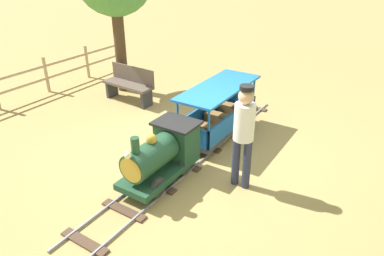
{
  "coord_description": "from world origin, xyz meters",
  "views": [
    {
      "loc": [
        -2.9,
        4.64,
        3.26
      ],
      "look_at": [
        0.0,
        0.11,
        0.55
      ],
      "focal_mm": 33.35,
      "sensor_mm": 36.0,
      "label": 1
    }
  ],
  "objects_px": {
    "passenger_car": "(218,115)",
    "conductor_person": "(244,130)",
    "park_bench": "(130,84)",
    "locomotive": "(162,153)"
  },
  "relations": [
    {
      "from": "passenger_car",
      "to": "conductor_person",
      "type": "xyz_separation_m",
      "value": [
        -1.08,
        1.25,
        0.53
      ]
    },
    {
      "from": "locomotive",
      "to": "passenger_car",
      "type": "distance_m",
      "value": 1.76
    },
    {
      "from": "locomotive",
      "to": "conductor_person",
      "type": "distance_m",
      "value": 1.29
    },
    {
      "from": "park_bench",
      "to": "conductor_person",
      "type": "bearing_deg",
      "value": 155.64
    },
    {
      "from": "park_bench",
      "to": "locomotive",
      "type": "bearing_deg",
      "value": 140.04
    },
    {
      "from": "passenger_car",
      "to": "park_bench",
      "type": "xyz_separation_m",
      "value": [
        2.6,
        -0.42,
        -0.01
      ]
    },
    {
      "from": "passenger_car",
      "to": "conductor_person",
      "type": "distance_m",
      "value": 1.74
    },
    {
      "from": "conductor_person",
      "to": "park_bench",
      "type": "xyz_separation_m",
      "value": [
        3.69,
        -1.67,
        -0.54
      ]
    },
    {
      "from": "passenger_car",
      "to": "park_bench",
      "type": "height_order",
      "value": "passenger_car"
    },
    {
      "from": "conductor_person",
      "to": "park_bench",
      "type": "bearing_deg",
      "value": -24.36
    }
  ]
}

